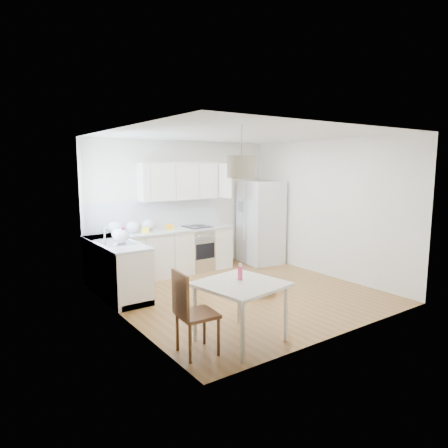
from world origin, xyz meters
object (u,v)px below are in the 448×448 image
gym_bag (260,287)px  dining_chair (197,312)px  refrigerator (261,222)px  dining_table (241,289)px

gym_bag → dining_chair: bearing=-157.7°
refrigerator → dining_chair: bearing=-132.2°
refrigerator → dining_table: (-2.89, -3.03, -0.25)m
dining_table → dining_chair: bearing=169.2°
refrigerator → gym_bag: (-1.48, -1.75, -0.81)m
refrigerator → dining_chair: refrigerator is taller
refrigerator → gym_bag: refrigerator is taller
dining_table → gym_bag: 1.98m
dining_table → gym_bag: bearing=32.4°
refrigerator → dining_chair: 4.65m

